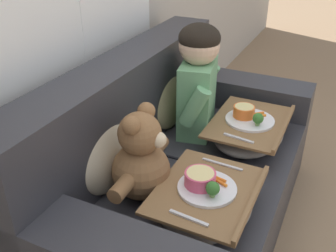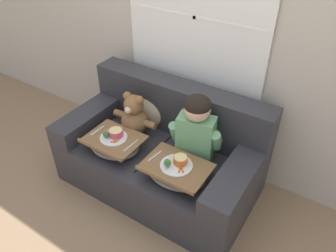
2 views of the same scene
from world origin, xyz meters
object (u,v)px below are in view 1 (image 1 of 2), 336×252
throw_pillow_behind_child (166,92)px  lap_tray_child (249,130)px  child_figure (198,75)px  lap_tray_teddy (206,200)px  throw_pillow_behind_teddy (103,146)px  teddy_bear (142,161)px  couch (174,175)px

throw_pillow_behind_child → lap_tray_child: 0.46m
child_figure → lap_tray_teddy: bearing=-154.8°
throw_pillow_behind_child → child_figure: bearing=-89.9°
throw_pillow_behind_child → throw_pillow_behind_teddy: size_ratio=0.98×
throw_pillow_behind_child → teddy_bear: teddy_bear is taller
throw_pillow_behind_child → couch: bearing=-147.7°
throw_pillow_behind_teddy → child_figure: bearing=-16.6°
couch → teddy_bear: couch is taller
couch → throw_pillow_behind_teddy: (-0.29, 0.18, 0.28)m
couch → child_figure: bearing=2.1°
throw_pillow_behind_child → lap_tray_teddy: bearing=-142.5°
couch → lap_tray_child: size_ratio=3.37×
lap_tray_child → lap_tray_teddy: 0.58m
couch → throw_pillow_behind_teddy: bearing=147.7°
throw_pillow_behind_child → throw_pillow_behind_teddy: 0.58m
child_figure → lap_tray_child: 0.37m
lap_tray_teddy → teddy_bear: bearing=89.9°
couch → throw_pillow_behind_teddy: couch is taller
throw_pillow_behind_teddy → child_figure: (0.58, -0.17, 0.13)m
couch → child_figure: 0.50m
throw_pillow_behind_teddy → lap_tray_child: throw_pillow_behind_teddy is taller
throw_pillow_behind_child → teddy_bear: (-0.58, -0.18, -0.02)m
child_figure → teddy_bear: bearing=-179.6°
throw_pillow_behind_teddy → lap_tray_child: (0.58, -0.45, -0.12)m
throw_pillow_behind_teddy → lap_tray_teddy: bearing=-90.0°
teddy_bear → couch: bearing=-1.2°
lap_tray_child → teddy_bear: bearing=155.1°
lap_tray_child → lap_tray_teddy: bearing=180.0°
throw_pillow_behind_child → lap_tray_teddy: size_ratio=0.90×
couch → throw_pillow_behind_child: couch is taller
child_figure → teddy_bear: child_figure is taller
lap_tray_teddy → throw_pillow_behind_child: bearing=37.5°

